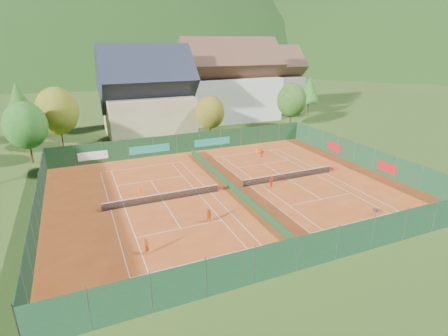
% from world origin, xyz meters
% --- Properties ---
extents(ground, '(600.00, 600.00, 0.00)m').
position_xyz_m(ground, '(0.00, 0.00, -0.02)').
color(ground, '#2D4B17').
rests_on(ground, ground).
extents(clay_pad, '(40.00, 32.00, 0.01)m').
position_xyz_m(clay_pad, '(0.00, 0.00, 0.01)').
color(clay_pad, '#B54A1A').
rests_on(clay_pad, ground).
extents(court_markings_left, '(11.03, 23.83, 0.00)m').
position_xyz_m(court_markings_left, '(-8.00, 0.00, 0.01)').
color(court_markings_left, white).
rests_on(court_markings_left, ground).
extents(court_markings_right, '(11.03, 23.83, 0.00)m').
position_xyz_m(court_markings_right, '(8.00, 0.00, 0.01)').
color(court_markings_right, white).
rests_on(court_markings_right, ground).
extents(tennis_net_left, '(13.30, 0.10, 1.02)m').
position_xyz_m(tennis_net_left, '(-7.85, 0.00, 0.51)').
color(tennis_net_left, '#59595B').
rests_on(tennis_net_left, ground).
extents(tennis_net_right, '(13.30, 0.10, 1.02)m').
position_xyz_m(tennis_net_right, '(8.15, 0.00, 0.51)').
color(tennis_net_right, '#59595B').
rests_on(tennis_net_right, ground).
extents(court_divider, '(0.03, 28.80, 1.00)m').
position_xyz_m(court_divider, '(0.00, 0.00, 0.50)').
color(court_divider, '#133519').
rests_on(court_divider, ground).
extents(fence_north, '(40.00, 0.10, 3.00)m').
position_xyz_m(fence_north, '(-0.46, 15.99, 1.47)').
color(fence_north, '#14371B').
rests_on(fence_north, ground).
extents(fence_south, '(40.00, 0.04, 3.00)m').
position_xyz_m(fence_south, '(0.00, -16.00, 1.50)').
color(fence_south, '#163C22').
rests_on(fence_south, ground).
extents(fence_west, '(0.04, 32.00, 3.00)m').
position_xyz_m(fence_west, '(-20.00, 0.00, 1.50)').
color(fence_west, '#12321F').
rests_on(fence_west, ground).
extents(fence_east, '(0.09, 32.00, 3.00)m').
position_xyz_m(fence_east, '(20.00, 0.05, 1.48)').
color(fence_east, '#153A1F').
rests_on(fence_east, ground).
extents(chalet, '(16.20, 12.00, 16.00)m').
position_xyz_m(chalet, '(-3.00, 30.00, 6.62)').
color(chalet, beige).
rests_on(chalet, ground).
extents(hotel_block_a, '(21.60, 11.00, 17.25)m').
position_xyz_m(hotel_block_a, '(16.00, 36.00, 7.38)').
color(hotel_block_a, silver).
rests_on(hotel_block_a, ground).
extents(hotel_block_b, '(17.28, 10.00, 15.50)m').
position_xyz_m(hotel_block_b, '(30.00, 44.00, 6.62)').
color(hotel_block_b, silver).
rests_on(hotel_block_b, ground).
extents(tree_west_front, '(5.72, 5.72, 8.69)m').
position_xyz_m(tree_west_front, '(-22.00, 20.00, 5.39)').
color(tree_west_front, '#4D2C1B').
rests_on(tree_west_front, ground).
extents(tree_west_mid, '(6.44, 6.44, 9.78)m').
position_xyz_m(tree_west_mid, '(-18.00, 26.00, 6.07)').
color(tree_west_mid, '#412617').
rests_on(tree_west_mid, ground).
extents(tree_west_back, '(5.60, 5.60, 10.00)m').
position_xyz_m(tree_west_back, '(-24.00, 34.00, 6.74)').
color(tree_west_back, '#4C341B').
rests_on(tree_west_back, ground).
extents(tree_center, '(5.01, 5.01, 7.60)m').
position_xyz_m(tree_center, '(6.00, 22.00, 4.72)').
color(tree_center, '#452B18').
rests_on(tree_center, ground).
extents(tree_east_front, '(5.72, 5.72, 8.69)m').
position_xyz_m(tree_east_front, '(24.00, 24.00, 5.39)').
color(tree_east_front, '#483219').
rests_on(tree_east_front, ground).
extents(tree_east_mid, '(5.04, 5.04, 9.00)m').
position_xyz_m(tree_east_mid, '(34.00, 32.00, 6.06)').
color(tree_east_mid, '#4C2D1B').
rests_on(tree_east_mid, ground).
extents(tree_east_back, '(7.15, 7.15, 10.86)m').
position_xyz_m(tree_east_back, '(26.00, 40.00, 6.74)').
color(tree_east_back, '#442A18').
rests_on(tree_east_back, ground).
extents(mountain_backdrop, '(820.00, 530.00, 242.00)m').
position_xyz_m(mountain_backdrop, '(28.54, 233.48, -39.64)').
color(mountain_backdrop, black).
rests_on(mountain_backdrop, ground).
extents(ball_hopper, '(0.34, 0.34, 0.80)m').
position_xyz_m(ball_hopper, '(10.50, -11.49, 0.56)').
color(ball_hopper, slate).
rests_on(ball_hopper, ground).
extents(loose_ball_0, '(0.07, 0.07, 0.07)m').
position_xyz_m(loose_ball_0, '(-9.30, -5.40, 0.03)').
color(loose_ball_0, '#CCD833').
rests_on(loose_ball_0, ground).
extents(loose_ball_1, '(0.07, 0.07, 0.07)m').
position_xyz_m(loose_ball_1, '(2.26, -9.80, 0.03)').
color(loose_ball_1, '#CCD833').
rests_on(loose_ball_1, ground).
extents(loose_ball_2, '(0.07, 0.07, 0.07)m').
position_xyz_m(loose_ball_2, '(3.31, 2.85, 0.03)').
color(loose_ball_2, '#CCD833').
rests_on(loose_ball_2, ground).
extents(loose_ball_3, '(0.07, 0.07, 0.07)m').
position_xyz_m(loose_ball_3, '(-6.68, 7.14, 0.03)').
color(loose_ball_3, '#CCD833').
rests_on(loose_ball_3, ground).
extents(player_left_near, '(0.64, 0.62, 1.48)m').
position_xyz_m(player_left_near, '(-11.70, -9.36, 0.74)').
color(player_left_near, '#CB4112').
rests_on(player_left_near, ground).
extents(player_left_mid, '(0.89, 0.87, 1.45)m').
position_xyz_m(player_left_mid, '(-5.20, -6.44, 0.72)').
color(player_left_mid, '#D14712').
rests_on(player_left_mid, ground).
extents(player_left_far, '(0.90, 0.56, 1.34)m').
position_xyz_m(player_left_far, '(-10.09, 2.40, 0.67)').
color(player_left_far, orange).
rests_on(player_left_far, ground).
extents(player_right_near, '(0.89, 0.66, 1.40)m').
position_xyz_m(player_right_near, '(4.64, -1.34, 0.70)').
color(player_right_near, '#ED4A15').
rests_on(player_right_near, ground).
extents(player_right_far_a, '(0.68, 0.49, 1.30)m').
position_xyz_m(player_right_far_a, '(9.43, 10.90, 0.65)').
color(player_right_far_a, orange).
rests_on(player_right_far_a, ground).
extents(player_right_far_b, '(1.20, 0.39, 1.30)m').
position_xyz_m(player_right_far_b, '(9.22, 9.21, 0.65)').
color(player_right_far_b, '#DC5B13').
rests_on(player_right_far_b, ground).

